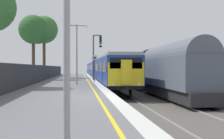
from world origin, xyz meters
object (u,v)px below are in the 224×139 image
object	(u,v)px
signal_gantry	(96,52)
background_tree_right	(35,31)
speed_limit_sign	(95,65)
freight_train_adjacent_track	(130,68)
platform_lamp_mid	(77,49)
background_tree_left	(44,31)
commuter_train_at_platform	(99,69)

from	to	relation	value
signal_gantry	background_tree_right	world-z (taller)	background_tree_right
signal_gantry	speed_limit_sign	size ratio (longest dim) A/B	1.92
freight_train_adjacent_track	platform_lamp_mid	distance (m)	17.80
background_tree_left	signal_gantry	bearing A→B (deg)	-51.73
platform_lamp_mid	background_tree_right	world-z (taller)	background_tree_right
speed_limit_sign	background_tree_right	xyz separation A→B (m)	(-7.14, 7.46, 4.33)
speed_limit_sign	background_tree_left	bearing A→B (deg)	116.11
platform_lamp_mid	background_tree_right	distance (m)	12.45
signal_gantry	platform_lamp_mid	world-z (taller)	signal_gantry
speed_limit_sign	background_tree_right	distance (m)	11.20
commuter_train_at_platform	background_tree_right	size ratio (longest dim) A/B	7.27
freight_train_adjacent_track	background_tree_left	distance (m)	13.75
signal_gantry	background_tree_left	distance (m)	11.92
freight_train_adjacent_track	background_tree_left	xyz separation A→B (m)	(-12.53, 1.04, 5.57)
platform_lamp_mid	signal_gantry	bearing A→B (deg)	75.23
platform_lamp_mid	background_tree_left	size ratio (longest dim) A/B	0.59
background_tree_left	background_tree_right	xyz separation A→B (m)	(-0.46, -6.17, -0.84)
commuter_train_at_platform	signal_gantry	world-z (taller)	signal_gantry
speed_limit_sign	background_tree_right	world-z (taller)	background_tree_right
freight_train_adjacent_track	signal_gantry	xyz separation A→B (m)	(-5.49, -7.89, 1.97)
speed_limit_sign	background_tree_right	size ratio (longest dim) A/B	0.35
commuter_train_at_platform	background_tree_right	bearing A→B (deg)	-124.40
signal_gantry	background_tree_right	bearing A→B (deg)	159.87
commuter_train_at_platform	platform_lamp_mid	distance (m)	24.32
commuter_train_at_platform	background_tree_left	world-z (taller)	background_tree_left
background_tree_right	background_tree_left	bearing A→B (deg)	85.72
background_tree_right	speed_limit_sign	bearing A→B (deg)	-46.24
commuter_train_at_platform	freight_train_adjacent_track	distance (m)	8.94
freight_train_adjacent_track	speed_limit_sign	size ratio (longest dim) A/B	18.72
signal_gantry	background_tree_left	bearing A→B (deg)	128.27
signal_gantry	background_tree_right	size ratio (longest dim) A/B	0.66
commuter_train_at_platform	background_tree_right	xyz separation A→B (m)	(-8.99, -13.13, 4.85)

